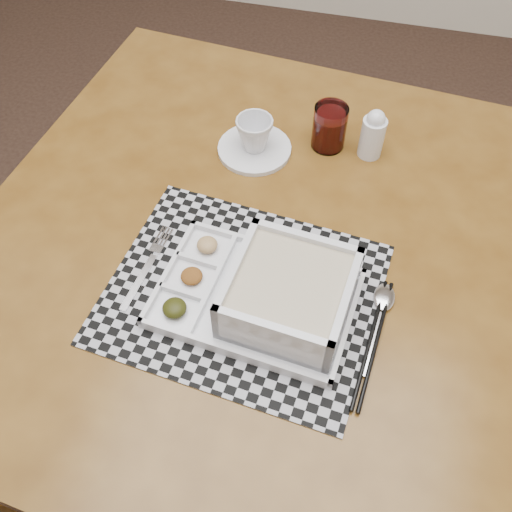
# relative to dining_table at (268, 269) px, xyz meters

# --- Properties ---
(floor) EXTENTS (5.00, 5.00, 0.00)m
(floor) POSITION_rel_dining_table_xyz_m (-0.55, -0.36, -0.72)
(floor) COLOR black
(floor) RESTS_ON ground
(dining_table) EXTENTS (1.18, 1.18, 0.80)m
(dining_table) POSITION_rel_dining_table_xyz_m (0.00, 0.00, 0.00)
(dining_table) COLOR #4D2E0E
(dining_table) RESTS_ON ground
(placemat) EXTENTS (0.48, 0.41, 0.00)m
(placemat) POSITION_rel_dining_table_xyz_m (-0.02, -0.12, 0.08)
(placemat) COLOR #9C9CA3
(placemat) RESTS_ON dining_table
(serving_tray) EXTENTS (0.34, 0.25, 0.09)m
(serving_tray) POSITION_rel_dining_table_xyz_m (0.05, -0.13, 0.12)
(serving_tray) COLOR silver
(serving_tray) RESTS_ON placemat
(fork) EXTENTS (0.04, 0.19, 0.00)m
(fork) POSITION_rel_dining_table_xyz_m (-0.19, -0.10, 0.09)
(fork) COLOR silver
(fork) RESTS_ON placemat
(spoon) EXTENTS (0.04, 0.18, 0.01)m
(spoon) POSITION_rel_dining_table_xyz_m (0.21, -0.08, 0.09)
(spoon) COLOR silver
(spoon) RESTS_ON placemat
(chopsticks) EXTENTS (0.04, 0.24, 0.01)m
(chopsticks) POSITION_rel_dining_table_xyz_m (0.20, -0.16, 0.09)
(chopsticks) COLOR black
(chopsticks) RESTS_ON placemat
(saucer) EXTENTS (0.15, 0.15, 0.01)m
(saucer) POSITION_rel_dining_table_xyz_m (-0.08, 0.23, 0.09)
(saucer) COLOR silver
(saucer) RESTS_ON dining_table
(cup) EXTENTS (0.09, 0.09, 0.07)m
(cup) POSITION_rel_dining_table_xyz_m (-0.08, 0.23, 0.13)
(cup) COLOR silver
(cup) RESTS_ON saucer
(juice_glass) EXTENTS (0.07, 0.07, 0.09)m
(juice_glass) POSITION_rel_dining_table_xyz_m (0.06, 0.28, 0.13)
(juice_glass) COLOR white
(juice_glass) RESTS_ON dining_table
(creamer_bottle) EXTENTS (0.05, 0.05, 0.11)m
(creamer_bottle) POSITION_rel_dining_table_xyz_m (0.15, 0.27, 0.13)
(creamer_bottle) COLOR silver
(creamer_bottle) RESTS_ON dining_table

